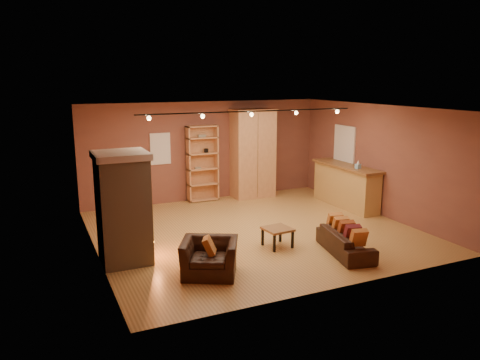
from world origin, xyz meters
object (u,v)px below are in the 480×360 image
loveseat (346,237)px  coffee_table (278,231)px  fireplace (124,208)px  armoire (253,153)px  bar_counter (346,185)px  bookcase (202,163)px  armchair (209,251)px

loveseat → coffee_table: size_ratio=2.85×
fireplace → armoire: 5.65m
bar_counter → armoire: bearing=132.2°
bookcase → armchair: bookcase is taller
bar_counter → loveseat: bar_counter is taller
loveseat → armchair: size_ratio=1.42×
fireplace → armoire: armoire is taller
fireplace → coffee_table: 3.15m
bookcase → loveseat: 5.33m
bookcase → coffee_table: (0.12, -4.24, -0.75)m
bookcase → loveseat: size_ratio=1.30×
bar_counter → armchair: bearing=-151.3°
armoire → loveseat: size_ratio=1.56×
bar_counter → armchair: 5.70m
fireplace → coffee_table: bearing=-9.5°
armoire → bar_counter: size_ratio=1.07×
armoire → bookcase: bearing=171.9°
bookcase → coffee_table: bookcase is taller
loveseat → coffee_table: 1.38m
armchair → fireplace: bearing=162.2°
armoire → armchair: size_ratio=2.22×
bookcase → armoire: bearing=-8.1°
fireplace → armchair: size_ratio=1.83×
bar_counter → coffee_table: size_ratio=4.13×
bar_counter → armchair: size_ratio=2.07×
bar_counter → fireplace: bearing=-166.5°
loveseat → coffee_table: bearing=61.5°
fireplace → bar_counter: bearing=13.5°
fireplace → bookcase: 4.73m
armoire → loveseat: 5.03m
fireplace → bar_counter: (6.24, 1.50, -0.48)m
bar_counter → armchair: bar_counter is taller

